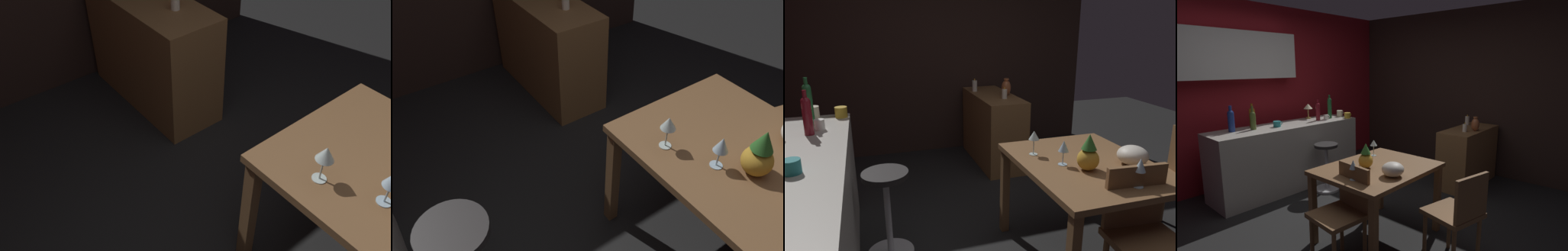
# 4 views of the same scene
# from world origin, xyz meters

# --- Properties ---
(sideboard_cabinet) EXTENTS (1.10, 0.44, 0.82)m
(sideboard_cabinet) POSITION_xyz_m (1.89, -0.43, 0.41)
(sideboard_cabinet) COLOR olive
(sideboard_cabinet) RESTS_ON ground_plane
(wine_glass_right) EXTENTS (0.08, 0.08, 0.18)m
(wine_glass_right) POSITION_xyz_m (0.17, -0.11, 0.88)
(wine_glass_right) COLOR silver
(wine_glass_right) RESTS_ON dining_table
(pillar_candle_tall) EXTENTS (0.06, 0.06, 0.13)m
(pillar_candle_tall) POSITION_xyz_m (1.64, -0.47, 0.87)
(pillar_candle_tall) COLOR white
(pillar_candle_tall) RESTS_ON sideboard_cabinet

